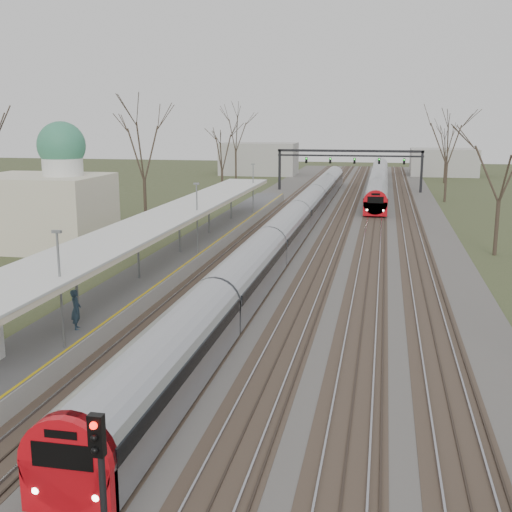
{
  "coord_description": "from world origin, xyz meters",
  "views": [
    {
      "loc": [
        5.3,
        -9.63,
        10.52
      ],
      "look_at": [
        -2.44,
        29.18,
        2.0
      ],
      "focal_mm": 45.0,
      "sensor_mm": 36.0,
      "label": 1
    }
  ],
  "objects": [
    {
      "name": "train_far",
      "position": [
        4.5,
        89.09,
        1.48
      ],
      "size": [
        2.62,
        60.21,
        3.05
      ],
      "color": "#A1A2AA",
      "rests_on": "ground"
    },
    {
      "name": "train_near",
      "position": [
        -2.5,
        48.99,
        1.48
      ],
      "size": [
        2.62,
        90.21,
        3.05
      ],
      "color": "#A1A2AA",
      "rests_on": "ground"
    },
    {
      "name": "track_bed",
      "position": [
        0.26,
        55.0,
        0.06
      ],
      "size": [
        24.0,
        160.0,
        0.22
      ],
      "color": "#474442",
      "rests_on": "ground"
    },
    {
      "name": "passenger",
      "position": [
        -8.3,
        16.38,
        1.94
      ],
      "size": [
        0.69,
        0.81,
        1.89
      ],
      "primitive_type": "imported",
      "rotation": [
        0.0,
        0.0,
        1.99
      ],
      "color": "#283D4F",
      "rests_on": "platform"
    },
    {
      "name": "platform",
      "position": [
        -9.05,
        37.5,
        0.5
      ],
      "size": [
        3.5,
        69.0,
        1.0
      ],
      "primitive_type": "cube",
      "color": "#9E9B93",
      "rests_on": "ground"
    },
    {
      "name": "signal_post",
      "position": [
        -0.75,
        2.62,
        2.72
      ],
      "size": [
        0.35,
        0.45,
        4.1
      ],
      "color": "black",
      "rests_on": "ground"
    },
    {
      "name": "dome_building",
      "position": [
        -21.71,
        38.0,
        3.72
      ],
      "size": [
        10.0,
        8.0,
        10.3
      ],
      "color": "beige",
      "rests_on": "ground"
    },
    {
      "name": "signal_gantry",
      "position": [
        0.29,
        84.99,
        4.91
      ],
      "size": [
        21.0,
        0.59,
        6.08
      ],
      "color": "black",
      "rests_on": "ground"
    },
    {
      "name": "tree_west_far",
      "position": [
        -17.0,
        48.0,
        8.02
      ],
      "size": [
        5.5,
        5.5,
        11.33
      ],
      "color": "#2D231C",
      "rests_on": "ground"
    },
    {
      "name": "canopy",
      "position": [
        -9.05,
        32.99,
        3.93
      ],
      "size": [
        4.1,
        50.0,
        3.11
      ],
      "color": "slate",
      "rests_on": "platform"
    },
    {
      "name": "tree_east_far",
      "position": [
        14.0,
        42.0,
        7.29
      ],
      "size": [
        5.0,
        5.0,
        10.3
      ],
      "color": "#2D231C",
      "rests_on": "ground"
    }
  ]
}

